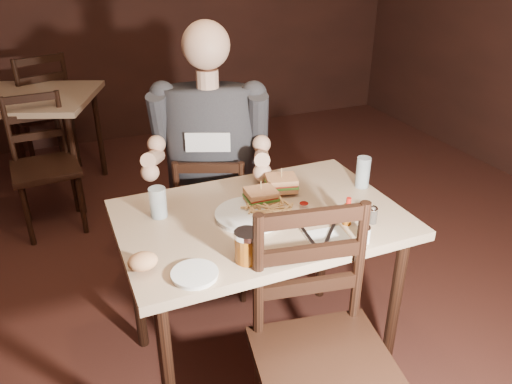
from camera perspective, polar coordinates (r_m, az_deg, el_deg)
name	(u,v)px	position (r m, az deg, el deg)	size (l,w,h in m)	color
room_shell	(208,89)	(1.37, -5.56, 11.68)	(7.00, 7.00, 7.00)	black
main_table	(261,234)	(2.05, 0.54, -4.80)	(1.13, 0.76, 0.77)	tan
bg_table	(36,108)	(3.92, -23.82, 8.82)	(1.03, 1.03, 0.77)	tan
chair_far	(214,221)	(2.67, -4.84, -3.27)	(0.38, 0.42, 0.83)	black
chair_near	(326,366)	(1.77, 7.97, -19.11)	(0.45, 0.50, 0.98)	black
bg_chair_far	(40,112)	(4.51, -23.47, 8.42)	(0.45, 0.49, 0.97)	black
bg_chair_near	(45,168)	(3.48, -22.94, 2.56)	(0.41, 0.44, 0.88)	black
diner	(209,132)	(2.40, -5.40, 6.85)	(0.59, 0.46, 1.01)	#2B2D30
dinner_plate	(250,216)	(1.98, -0.64, -2.72)	(0.27, 0.27, 0.02)	white
sandwich_left	(261,192)	(2.03, 0.56, 0.05)	(0.12, 0.10, 0.10)	tan
sandwich_right	(281,178)	(2.14, 2.93, 1.57)	(0.13, 0.11, 0.11)	tan
fries_pile	(269,206)	(1.99, 1.52, -1.62)	(0.25, 0.17, 0.04)	#E1B16E
ketchup_dollop	(304,203)	(2.05, 5.50, -1.30)	(0.04, 0.04, 0.01)	maroon
glass_left	(158,202)	(2.00, -11.13, -1.18)	(0.07, 0.07, 0.12)	silver
glass_right	(363,172)	(2.25, 12.12, 2.21)	(0.06, 0.06, 0.14)	silver
hot_sauce	(348,211)	(1.94, 10.45, -2.16)	(0.04, 0.04, 0.11)	#89450F
salt_shaker	(365,234)	(1.85, 12.38, -4.73)	(0.04, 0.04, 0.07)	white
pepper_shaker	(373,215)	(1.98, 13.18, -2.59)	(0.04, 0.04, 0.07)	#38332D
syrup_dispenser	(247,246)	(1.70, -1.01, -6.23)	(0.09, 0.09, 0.11)	#89450F
napkin	(329,239)	(1.87, 8.30, -5.30)	(0.16, 0.14, 0.00)	white
knife	(308,237)	(1.86, 6.00, -5.13)	(0.01, 0.23, 0.01)	silver
fork	(330,234)	(1.89, 8.44, -4.76)	(0.01, 0.17, 0.01)	silver
side_plate	(195,275)	(1.67, -7.01, -9.40)	(0.15, 0.15, 0.01)	white
bread_roll	(143,261)	(1.70, -12.82, -7.73)	(0.10, 0.08, 0.06)	tan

